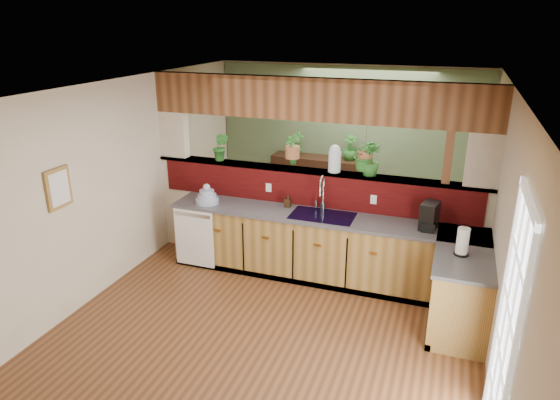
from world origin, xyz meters
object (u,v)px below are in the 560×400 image
(faucet, at_px, (322,192))
(glass_jar, at_px, (335,158))
(dish_stack, at_px, (207,197))
(paper_towel, at_px, (463,242))
(coffee_maker, at_px, (429,217))
(shelving_console, at_px, (318,187))
(soap_dispenser, at_px, (288,201))

(faucet, relative_size, glass_jar, 1.37)
(dish_stack, relative_size, paper_towel, 0.96)
(coffee_maker, height_order, paper_towel, coffee_maker)
(coffee_maker, distance_m, shelving_console, 3.07)
(faucet, xyz_separation_m, paper_towel, (1.76, -0.75, -0.12))
(faucet, bearing_deg, shelving_console, 106.38)
(dish_stack, bearing_deg, glass_jar, 15.25)
(dish_stack, relative_size, shelving_console, 0.19)
(soap_dispenser, xyz_separation_m, paper_towel, (2.23, -0.76, 0.06))
(dish_stack, height_order, soap_dispenser, dish_stack)
(shelving_console, bearing_deg, paper_towel, -48.00)
(faucet, distance_m, coffee_maker, 1.38)
(dish_stack, distance_m, glass_jar, 1.82)
(dish_stack, distance_m, soap_dispenser, 1.12)
(dish_stack, bearing_deg, coffee_maker, 1.75)
(shelving_console, bearing_deg, coffee_maker, -46.21)
(glass_jar, bearing_deg, shelving_console, 110.83)
(soap_dispenser, height_order, paper_towel, paper_towel)
(paper_towel, bearing_deg, shelving_console, 129.62)
(dish_stack, bearing_deg, shelving_console, 68.18)
(glass_jar, bearing_deg, paper_towel, -30.49)
(glass_jar, xyz_separation_m, shelving_console, (-0.72, 1.90, -1.07))
(soap_dispenser, bearing_deg, glass_jar, 21.12)
(coffee_maker, height_order, glass_jar, glass_jar)
(shelving_console, bearing_deg, soap_dispenser, -83.54)
(glass_jar, height_order, shelving_console, glass_jar)
(coffee_maker, bearing_deg, shelving_console, 143.32)
(coffee_maker, height_order, shelving_console, coffee_maker)
(soap_dispenser, relative_size, coffee_maker, 0.55)
(coffee_maker, bearing_deg, paper_towel, -45.96)
(faucet, xyz_separation_m, coffee_maker, (1.37, -0.14, -0.12))
(soap_dispenser, distance_m, glass_jar, 0.85)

